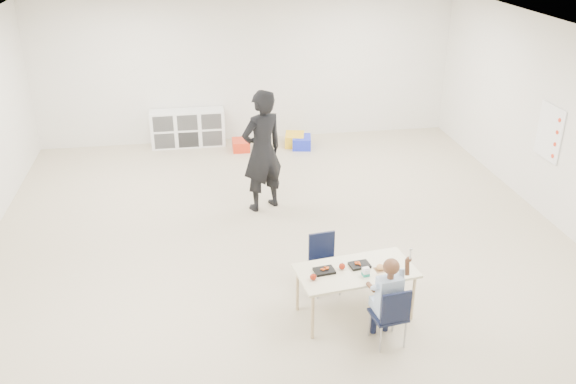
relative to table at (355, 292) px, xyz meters
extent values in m
plane|color=#C1B294|center=(-0.55, 1.52, -0.30)|extent=(9.00, 9.00, 0.00)
plane|color=white|center=(-0.55, 1.52, 2.50)|extent=(9.00, 9.00, 0.00)
cube|color=white|center=(-0.55, 6.02, 1.10)|extent=(8.00, 0.02, 2.80)
cube|color=beige|center=(0.00, 0.00, 0.28)|extent=(1.37, 0.81, 0.03)
cube|color=black|center=(0.06, 0.06, 0.31)|extent=(0.24, 0.19, 0.03)
cube|color=black|center=(-0.35, 0.01, 0.31)|extent=(0.24, 0.19, 0.03)
cube|color=white|center=(0.07, -0.14, 0.34)|extent=(0.08, 0.08, 0.10)
ellipsoid|color=tan|center=(0.26, -0.05, 0.33)|extent=(0.09, 0.09, 0.07)
sphere|color=#9A210E|center=(-0.15, 0.04, 0.33)|extent=(0.07, 0.07, 0.07)
sphere|color=#9A210E|center=(-0.50, -0.12, 0.33)|extent=(0.07, 0.07, 0.07)
cube|color=white|center=(-1.75, 5.80, 0.05)|extent=(1.40, 0.40, 0.70)
cube|color=white|center=(3.43, 2.12, 0.95)|extent=(0.02, 0.60, 0.80)
imported|color=black|center=(-0.67, 2.87, 0.63)|extent=(0.80, 0.70, 1.86)
cube|color=red|center=(-0.78, 5.37, -0.20)|extent=(0.32, 0.41, 0.20)
cube|color=yellow|center=(0.28, 5.47, -0.19)|extent=(0.44, 0.52, 0.22)
cube|color=#1B2BCF|center=(0.39, 5.31, -0.19)|extent=(0.42, 0.50, 0.22)
camera|label=1|loc=(-1.66, -5.49, 3.90)|focal=38.00mm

